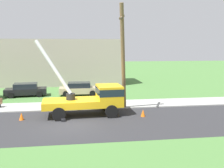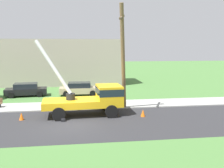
{
  "view_description": "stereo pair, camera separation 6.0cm",
  "coord_description": "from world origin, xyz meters",
  "px_view_note": "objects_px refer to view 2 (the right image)",
  "views": [
    {
      "loc": [
        0.46,
        -17.52,
        5.47
      ],
      "look_at": [
        3.43,
        3.7,
        2.25
      ],
      "focal_mm": 40.56,
      "sensor_mm": 36.0,
      "label": 1
    },
    {
      "loc": [
        0.52,
        -17.53,
        5.47
      ],
      "look_at": [
        3.43,
        3.7,
        2.25
      ],
      "focal_mm": 40.56,
      "sensor_mm": 36.0,
      "label": 2
    }
  ],
  "objects_px": {
    "traffic_cone_curbside": "(116,106)",
    "traffic_cone_ahead": "(143,113)",
    "parked_sedan_tan": "(79,89)",
    "leaning_utility_pole": "(123,57)",
    "utility_truck": "(93,97)",
    "parked_sedan_black": "(26,90)",
    "traffic_cone_behind": "(21,116)"
  },
  "relations": [
    {
      "from": "traffic_cone_curbside",
      "to": "traffic_cone_ahead",
      "type": "bearing_deg",
      "value": -53.84
    },
    {
      "from": "utility_truck",
      "to": "traffic_cone_curbside",
      "type": "xyz_separation_m",
      "value": [
        2.03,
        1.33,
        -1.13
      ]
    },
    {
      "from": "leaning_utility_pole",
      "to": "traffic_cone_curbside",
      "type": "bearing_deg",
      "value": 134.96
    },
    {
      "from": "utility_truck",
      "to": "traffic_cone_curbside",
      "type": "relative_size",
      "value": 12.31
    },
    {
      "from": "traffic_cone_curbside",
      "to": "parked_sedan_black",
      "type": "xyz_separation_m",
      "value": [
        -8.88,
        7.29,
        0.43
      ]
    },
    {
      "from": "leaning_utility_pole",
      "to": "parked_sedan_tan",
      "type": "xyz_separation_m",
      "value": [
        -3.57,
        7.71,
        -3.82
      ]
    },
    {
      "from": "utility_truck",
      "to": "leaning_utility_pole",
      "type": "height_order",
      "value": "leaning_utility_pole"
    },
    {
      "from": "parked_sedan_black",
      "to": "parked_sedan_tan",
      "type": "xyz_separation_m",
      "value": [
        5.83,
        -0.1,
        0.0
      ]
    },
    {
      "from": "utility_truck",
      "to": "traffic_cone_curbside",
      "type": "height_order",
      "value": "utility_truck"
    },
    {
      "from": "leaning_utility_pole",
      "to": "utility_truck",
      "type": "bearing_deg",
      "value": -162.37
    },
    {
      "from": "traffic_cone_ahead",
      "to": "traffic_cone_curbside",
      "type": "xyz_separation_m",
      "value": [
        -1.79,
        2.45,
        0.0
      ]
    },
    {
      "from": "traffic_cone_behind",
      "to": "traffic_cone_curbside",
      "type": "relative_size",
      "value": 1.0
    },
    {
      "from": "traffic_cone_curbside",
      "to": "parked_sedan_black",
      "type": "relative_size",
      "value": 0.12
    },
    {
      "from": "traffic_cone_ahead",
      "to": "traffic_cone_behind",
      "type": "relative_size",
      "value": 1.0
    },
    {
      "from": "parked_sedan_black",
      "to": "traffic_cone_curbside",
      "type": "bearing_deg",
      "value": -39.37
    },
    {
      "from": "traffic_cone_curbside",
      "to": "leaning_utility_pole",
      "type": "bearing_deg",
      "value": -45.04
    },
    {
      "from": "utility_truck",
      "to": "parked_sedan_tan",
      "type": "distance_m",
      "value": 8.61
    },
    {
      "from": "parked_sedan_tan",
      "to": "utility_truck",
      "type": "bearing_deg",
      "value": -83.15
    },
    {
      "from": "leaning_utility_pole",
      "to": "parked_sedan_black",
      "type": "distance_m",
      "value": 12.81
    },
    {
      "from": "traffic_cone_ahead",
      "to": "traffic_cone_behind",
      "type": "height_order",
      "value": "same"
    },
    {
      "from": "traffic_cone_behind",
      "to": "parked_sedan_tan",
      "type": "bearing_deg",
      "value": 64.76
    },
    {
      "from": "traffic_cone_ahead",
      "to": "parked_sedan_tan",
      "type": "xyz_separation_m",
      "value": [
        -4.84,
        9.63,
        0.43
      ]
    },
    {
      "from": "traffic_cone_ahead",
      "to": "parked_sedan_black",
      "type": "height_order",
      "value": "parked_sedan_black"
    },
    {
      "from": "leaning_utility_pole",
      "to": "traffic_cone_ahead",
      "type": "height_order",
      "value": "leaning_utility_pole"
    },
    {
      "from": "parked_sedan_tan",
      "to": "traffic_cone_behind",
      "type": "bearing_deg",
      "value": -115.24
    },
    {
      "from": "traffic_cone_curbside",
      "to": "parked_sedan_tan",
      "type": "bearing_deg",
      "value": 113.01
    },
    {
      "from": "parked_sedan_black",
      "to": "parked_sedan_tan",
      "type": "distance_m",
      "value": 5.83
    },
    {
      "from": "leaning_utility_pole",
      "to": "parked_sedan_tan",
      "type": "distance_m",
      "value": 9.32
    },
    {
      "from": "traffic_cone_behind",
      "to": "utility_truck",
      "type": "bearing_deg",
      "value": 8.31
    },
    {
      "from": "leaning_utility_pole",
      "to": "traffic_cone_behind",
      "type": "bearing_deg",
      "value": -168.63
    },
    {
      "from": "utility_truck",
      "to": "traffic_cone_ahead",
      "type": "distance_m",
      "value": 4.13
    },
    {
      "from": "utility_truck",
      "to": "parked_sedan_tan",
      "type": "height_order",
      "value": "utility_truck"
    }
  ]
}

